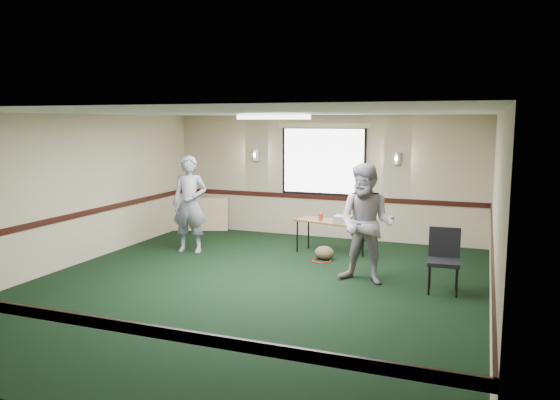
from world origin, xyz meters
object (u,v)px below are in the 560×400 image
(folding_table, at_px, (330,223))
(projector, at_px, (343,219))
(conference_chair, at_px, (444,255))
(person_left, at_px, (190,204))
(person_right, at_px, (366,224))

(folding_table, distance_m, projector, 0.28)
(conference_chair, height_order, person_left, person_left)
(conference_chair, bearing_deg, folding_table, 140.71)
(conference_chair, xyz_separation_m, person_left, (-4.88, 0.83, 0.39))
(conference_chair, bearing_deg, person_right, 176.36)
(projector, xyz_separation_m, person_left, (-2.89, -0.78, 0.24))
(person_left, bearing_deg, conference_chair, -20.15)
(folding_table, xyz_separation_m, conference_chair, (2.24, -1.61, -0.05))
(projector, bearing_deg, folding_table, -178.33)
(person_left, relative_size, person_right, 0.99)
(folding_table, bearing_deg, conference_chair, -22.04)
(conference_chair, bearing_deg, projector, 137.17)
(conference_chair, bearing_deg, person_left, 166.65)
(projector, distance_m, person_left, 3.01)
(person_left, bearing_deg, person_right, -23.22)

